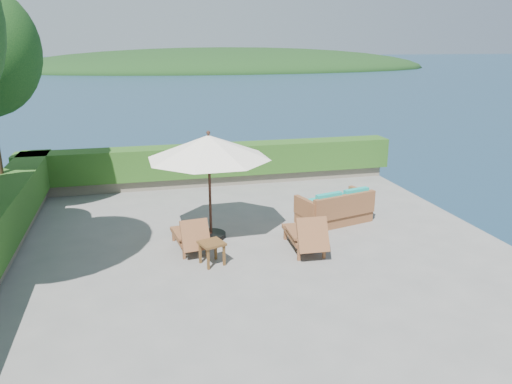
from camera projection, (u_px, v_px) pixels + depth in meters
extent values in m
plane|color=gray|center=(252.00, 247.00, 11.76)|extent=(12.00, 12.00, 0.00)
cube|color=#50483F|center=(252.00, 305.00, 12.21)|extent=(12.00, 12.00, 3.00)
plane|color=#153244|center=(252.00, 356.00, 12.63)|extent=(600.00, 600.00, 0.00)
ellipsoid|color=black|center=(226.00, 69.00, 148.56)|extent=(126.00, 57.60, 12.60)
cube|color=gray|center=(214.00, 179.00, 16.92)|extent=(12.00, 0.60, 0.36)
cube|color=#1D4012|center=(214.00, 160.00, 16.73)|extent=(12.40, 0.90, 1.00)
cylinder|color=black|center=(211.00, 235.00, 12.32)|extent=(0.93, 0.93, 0.11)
cylinder|color=#341C13|center=(210.00, 188.00, 11.97)|extent=(0.08, 0.08, 2.57)
cone|color=white|center=(209.00, 147.00, 11.68)|extent=(3.84, 3.84, 0.56)
sphere|color=#341C13|center=(208.00, 133.00, 11.59)|extent=(0.12, 0.12, 0.09)
cube|color=brown|center=(184.00, 254.00, 11.07)|extent=(0.06, 0.06, 0.25)
cube|color=brown|center=(207.00, 250.00, 11.25)|extent=(0.06, 0.06, 0.25)
cube|color=brown|center=(173.00, 236.00, 12.09)|extent=(0.06, 0.06, 0.25)
cube|color=brown|center=(195.00, 233.00, 12.27)|extent=(0.06, 0.06, 0.25)
cube|color=brown|center=(188.00, 235.00, 11.71)|extent=(0.77, 1.30, 0.09)
cube|color=brown|center=(195.00, 235.00, 11.00)|extent=(0.67, 0.47, 0.66)
cube|color=brown|center=(176.00, 234.00, 11.39)|extent=(0.16, 0.80, 0.05)
cube|color=brown|center=(204.00, 231.00, 11.61)|extent=(0.16, 0.80, 0.05)
cube|color=brown|center=(299.00, 255.00, 10.99)|extent=(0.07, 0.07, 0.27)
cube|color=brown|center=(324.00, 253.00, 11.10)|extent=(0.07, 0.07, 0.27)
cube|color=brown|center=(285.00, 234.00, 12.17)|extent=(0.07, 0.07, 0.27)
cube|color=brown|center=(308.00, 233.00, 12.28)|extent=(0.07, 0.07, 0.27)
cube|color=brown|center=(303.00, 234.00, 11.68)|extent=(0.75, 1.39, 0.09)
cube|color=brown|center=(313.00, 235.00, 10.86)|extent=(0.71, 0.47, 0.73)
cube|color=brown|center=(290.00, 232.00, 11.38)|extent=(0.11, 0.89, 0.05)
cube|color=brown|center=(320.00, 230.00, 11.50)|extent=(0.11, 0.89, 0.05)
cube|color=brown|center=(208.00, 259.00, 10.52)|extent=(0.06, 0.06, 0.47)
cube|color=brown|center=(224.00, 255.00, 10.72)|extent=(0.06, 0.06, 0.47)
cube|color=brown|center=(200.00, 253.00, 10.83)|extent=(0.06, 0.06, 0.47)
cube|color=brown|center=(216.00, 250.00, 11.03)|extent=(0.06, 0.06, 0.47)
cube|color=brown|center=(212.00, 243.00, 10.70)|extent=(0.62, 0.62, 0.05)
cube|color=brown|center=(334.00, 214.00, 13.35)|extent=(2.08, 1.41, 0.42)
cube|color=brown|center=(345.00, 206.00, 12.87)|extent=(1.88, 0.63, 0.58)
cube|color=brown|center=(306.00, 208.00, 12.84)|extent=(0.37, 0.95, 0.48)
cube|color=brown|center=(361.00, 198.00, 13.68)|extent=(0.37, 0.95, 0.48)
cube|color=teal|center=(319.00, 205.00, 13.11)|extent=(0.99, 0.95, 0.19)
cube|color=teal|center=(346.00, 200.00, 13.51)|extent=(0.99, 0.95, 0.19)
cube|color=teal|center=(329.00, 201.00, 12.71)|extent=(0.75, 0.33, 0.38)
cube|color=teal|center=(356.00, 196.00, 13.11)|extent=(0.75, 0.33, 0.38)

